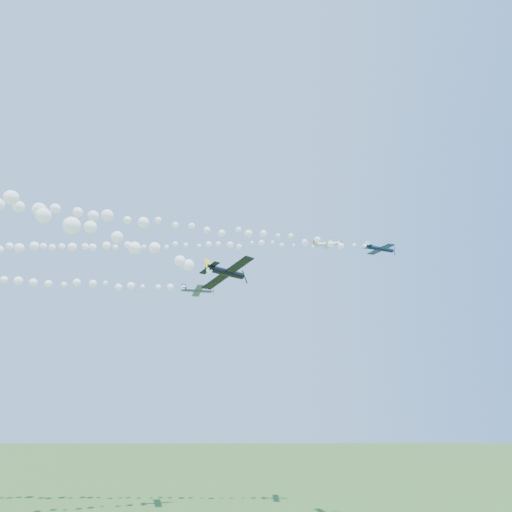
{
  "coord_description": "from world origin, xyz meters",
  "views": [
    {
      "loc": [
        5.45,
        -83.63,
        23.05
      ],
      "look_at": [
        6.09,
        -7.13,
        47.19
      ],
      "focal_mm": 30.0,
      "sensor_mm": 36.0,
      "label": 1
    }
  ],
  "objects_px": {
    "plane_white": "(328,244)",
    "plane_grey": "(198,290)",
    "plane_navy": "(380,249)",
    "plane_black": "(227,272)"
  },
  "relations": [
    {
      "from": "plane_white",
      "to": "plane_grey",
      "type": "relative_size",
      "value": 0.91
    },
    {
      "from": "plane_navy",
      "to": "plane_grey",
      "type": "height_order",
      "value": "plane_navy"
    },
    {
      "from": "plane_white",
      "to": "plane_grey",
      "type": "height_order",
      "value": "plane_white"
    },
    {
      "from": "plane_navy",
      "to": "plane_black",
      "type": "xyz_separation_m",
      "value": [
        -27.35,
        -29.24,
        -12.72
      ]
    },
    {
      "from": "plane_grey",
      "to": "plane_black",
      "type": "bearing_deg",
      "value": -94.34
    },
    {
      "from": "plane_navy",
      "to": "plane_black",
      "type": "distance_m",
      "value": 42.01
    },
    {
      "from": "plane_white",
      "to": "plane_grey",
      "type": "distance_m",
      "value": 29.66
    },
    {
      "from": "plane_white",
      "to": "plane_grey",
      "type": "bearing_deg",
      "value": -178.39
    },
    {
      "from": "plane_white",
      "to": "plane_black",
      "type": "bearing_deg",
      "value": -114.78
    },
    {
      "from": "plane_grey",
      "to": "plane_black",
      "type": "height_order",
      "value": "plane_grey"
    }
  ]
}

